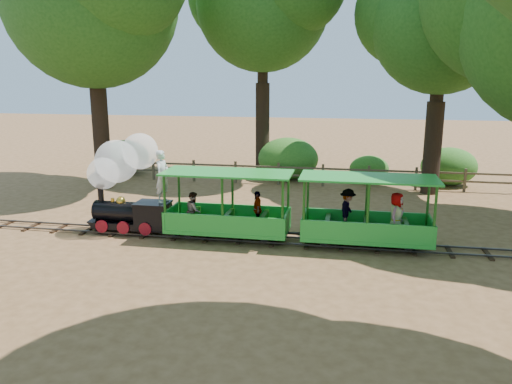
% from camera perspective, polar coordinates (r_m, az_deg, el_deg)
% --- Properties ---
extents(ground, '(90.00, 90.00, 0.00)m').
position_cam_1_polar(ground, '(14.96, 2.02, -5.71)').
color(ground, '#A27045').
rests_on(ground, ground).
extents(track, '(22.00, 1.00, 0.10)m').
position_cam_1_polar(track, '(14.94, 2.02, -5.46)').
color(track, '#3F3D3A').
rests_on(track, ground).
extents(locomotive, '(2.83, 1.32, 3.22)m').
position_cam_1_polar(locomotive, '(15.91, -14.78, 1.71)').
color(locomotive, black).
rests_on(locomotive, ground).
extents(carriage_front, '(3.81, 1.55, 1.98)m').
position_cam_1_polar(carriage_front, '(14.97, -3.39, -2.54)').
color(carriage_front, green).
rests_on(carriage_front, track).
extents(carriage_rear, '(3.81, 1.55, 1.98)m').
position_cam_1_polar(carriage_rear, '(14.59, 12.55, -3.04)').
color(carriage_rear, green).
rests_on(carriage_rear, track).
extents(oak_ne, '(6.85, 6.02, 9.55)m').
position_cam_1_polar(oak_ne, '(21.95, 20.50, 18.20)').
color(oak_ne, '#2D2116').
rests_on(oak_ne, ground).
extents(fence, '(18.10, 0.10, 1.00)m').
position_cam_1_polar(fence, '(22.50, 5.11, 2.21)').
color(fence, brown).
rests_on(fence, ground).
extents(shrub_west, '(2.42, 1.87, 1.68)m').
position_cam_1_polar(shrub_west, '(26.11, -14.68, 3.93)').
color(shrub_west, '#2D6B1E').
rests_on(shrub_west, ground).
extents(shrub_mid_w, '(2.87, 2.21, 1.99)m').
position_cam_1_polar(shrub_mid_w, '(23.78, 3.68, 3.84)').
color(shrub_mid_w, '#2D6B1E').
rests_on(shrub_mid_w, ground).
extents(shrub_mid_e, '(1.80, 1.39, 1.25)m').
position_cam_1_polar(shrub_mid_e, '(23.70, 12.80, 2.59)').
color(shrub_mid_e, '#2D6B1E').
rests_on(shrub_mid_e, ground).
extents(shrub_east, '(2.47, 1.90, 1.71)m').
position_cam_1_polar(shrub_east, '(24.05, 21.17, 2.74)').
color(shrub_east, '#2D6B1E').
rests_on(shrub_east, ground).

